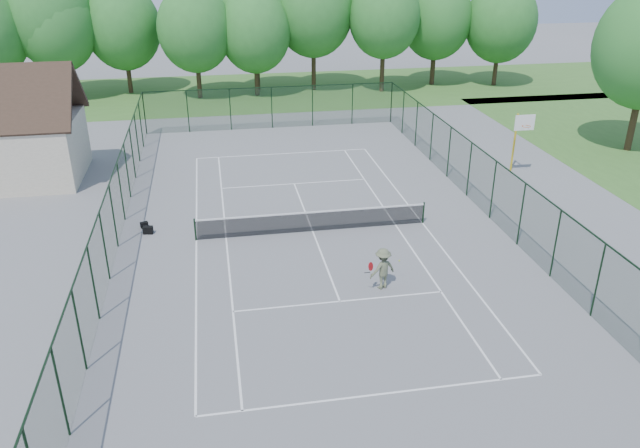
{
  "coord_description": "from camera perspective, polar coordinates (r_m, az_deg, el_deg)",
  "views": [
    {
      "loc": [
        -4.38,
        -26.56,
        12.86
      ],
      "look_at": [
        0.0,
        -2.0,
        1.3
      ],
      "focal_mm": 35.0,
      "sensor_mm": 36.0,
      "label": 1
    }
  ],
  "objects": [
    {
      "name": "ground",
      "position": [
        29.83,
        -0.67,
        -0.67
      ],
      "size": [
        140.0,
        140.0,
        0.0
      ],
      "primitive_type": "plane",
      "color": "gray",
      "rests_on": "ground"
    },
    {
      "name": "grass_far",
      "position": [
        58.17,
        -5.66,
        11.98
      ],
      "size": [
        80.0,
        16.0,
        0.01
      ],
      "primitive_type": "cube",
      "color": "#477B30",
      "rests_on": "ground"
    },
    {
      "name": "court_lines",
      "position": [
        29.83,
        -0.67,
        -0.67
      ],
      "size": [
        11.05,
        23.85,
        0.01
      ],
      "color": "white",
      "rests_on": "ground"
    },
    {
      "name": "tennis_net",
      "position": [
        29.59,
        -0.68,
        0.33
      ],
      "size": [
        11.08,
        0.08,
        1.1
      ],
      "color": "black",
      "rests_on": "ground"
    },
    {
      "name": "fence_enclosure",
      "position": [
        29.19,
        -0.69,
        2.09
      ],
      "size": [
        18.05,
        36.05,
        3.02
      ],
      "color": "#1D3B26",
      "rests_on": "ground"
    },
    {
      "name": "utility_building",
      "position": [
        39.58,
        -27.1,
        7.9
      ],
      "size": [
        8.6,
        6.27,
        6.63
      ],
      "color": "beige",
      "rests_on": "ground"
    },
    {
      "name": "tree_line_far",
      "position": [
        57.14,
        -5.92,
        17.84
      ],
      "size": [
        39.4,
        6.4,
        9.7
      ],
      "color": "#3F2D1C",
      "rests_on": "ground"
    },
    {
      "name": "basketball_goal",
      "position": [
        38.25,
        17.82,
        8.07
      ],
      "size": [
        1.2,
        1.43,
        3.65
      ],
      "color": "gold",
      "rests_on": "ground"
    },
    {
      "name": "sports_bag_a",
      "position": [
        30.65,
        -15.45,
        -0.54
      ],
      "size": [
        0.48,
        0.33,
        0.36
      ],
      "primitive_type": "cube",
      "rotation": [
        0.0,
        0.0,
        -0.14
      ],
      "color": "black",
      "rests_on": "ground"
    },
    {
      "name": "sports_bag_b",
      "position": [
        31.36,
        -15.77,
        -0.07
      ],
      "size": [
        0.41,
        0.33,
        0.28
      ],
      "primitive_type": "cube",
      "rotation": [
        0.0,
        0.0,
        0.35
      ],
      "color": "black",
      "rests_on": "ground"
    },
    {
      "name": "tennis_player",
      "position": [
        24.89,
        5.75,
        -4.08
      ],
      "size": [
        1.71,
        0.99,
        1.74
      ],
      "color": "#5F6649",
      "rests_on": "ground"
    }
  ]
}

